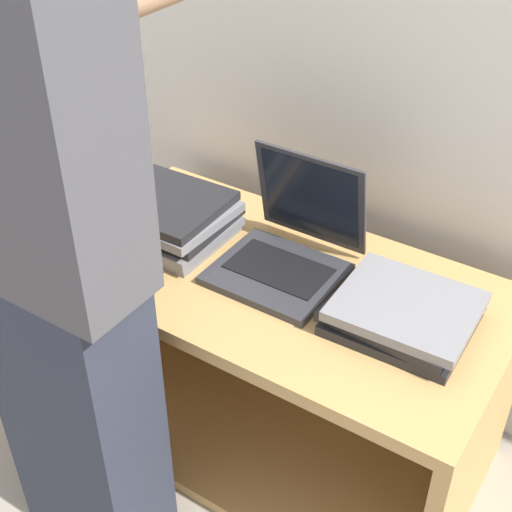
# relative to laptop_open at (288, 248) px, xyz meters

# --- Properties ---
(ground_plane) EXTENTS (12.00, 12.00, 0.00)m
(ground_plane) POSITION_rel_laptop_open_xyz_m (0.00, -0.36, -0.64)
(ground_plane) COLOR #9E9384
(cart) EXTENTS (1.15, 0.61, 0.59)m
(cart) POSITION_rel_laptop_open_xyz_m (0.00, 0.01, -0.35)
(cart) COLOR tan
(cart) RESTS_ON ground_plane
(laptop_open) EXTENTS (0.30, 0.32, 0.28)m
(laptop_open) POSITION_rel_laptop_open_xyz_m (0.00, 0.00, 0.00)
(laptop_open) COLOR #333338
(laptop_open) RESTS_ON cart
(laptop_stack_left) EXTENTS (0.32, 0.29, 0.12)m
(laptop_stack_left) POSITION_rel_laptop_open_xyz_m (-0.33, -0.05, 0.00)
(laptop_stack_left) COLOR gray
(laptop_stack_left) RESTS_ON cart
(laptop_stack_right) EXTENTS (0.32, 0.28, 0.07)m
(laptop_stack_right) POSITION_rel_laptop_open_xyz_m (0.33, -0.05, -0.02)
(laptop_stack_right) COLOR #232326
(laptop_stack_right) RESTS_ON cart
(person) EXTENTS (0.40, 0.53, 1.65)m
(person) POSITION_rel_laptop_open_xyz_m (-0.22, -0.53, 0.19)
(person) COLOR #2D3342
(person) RESTS_ON ground_plane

